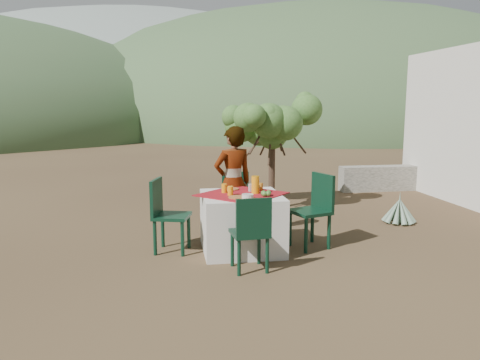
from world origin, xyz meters
The scene contains 24 objects.
ground centered at (0.00, 0.00, 0.00)m, with size 160.00×160.00×0.00m, color #3E2B1C.
table centered at (-0.53, -0.39, 0.38)m, with size 1.30×1.30×0.76m.
chair_far centered at (-0.48, 0.61, 0.50)m, with size 0.50×0.50×0.89m.
chair_near centered at (-0.56, -1.21, 0.49)m, with size 0.44×0.44×0.89m.
chair_left centered at (-1.52, -0.29, 0.53)m, with size 0.55×0.55×0.96m.
chair_right centered at (0.46, -0.39, 0.55)m, with size 0.58×0.58×0.99m.
person centered at (-0.56, 0.23, 0.81)m, with size 0.59×0.39×1.61m, color #8C6651.
shrub_tree centered at (0.46, 2.00, 1.46)m, with size 1.57×1.55×1.85m.
agave centered at (2.23, 0.63, 0.19)m, with size 0.54×0.54×0.58m.
stone_wall centered at (3.60, 3.40, 0.28)m, with size 2.60×0.35×0.55m, color #9C9588.
hill_near_right centered at (12.00, 36.00, 0.00)m, with size 48.00×48.00×20.00m, color #36552F.
hill_far_center centered at (-4.00, 52.00, 0.00)m, with size 60.00×60.00×24.00m, color slate.
hill_far_right centered at (28.00, 46.00, 0.00)m, with size 36.00×36.00×14.00m, color slate.
plate_far centered at (-0.63, -0.07, 0.77)m, with size 0.21×0.21×0.01m, color brown.
plate_near centered at (-0.63, -0.65, 0.77)m, with size 0.23×0.23×0.01m, color brown.
glass_far centered at (-0.75, -0.28, 0.82)m, with size 0.07×0.07×0.12m, color orange.
glass_near centered at (-0.70, -0.47, 0.82)m, with size 0.07×0.07×0.12m, color orange.
juice_pitcher centered at (-0.35, -0.39, 0.88)m, with size 0.10×0.10×0.23m, color orange.
bowl_plate centered at (-0.52, -0.77, 0.77)m, with size 0.22×0.22×0.01m, color brown.
white_bowl centered at (-0.52, -0.77, 0.80)m, with size 0.15×0.15×0.05m, color silver.
jar_left centered at (-0.29, -0.24, 0.80)m, with size 0.05×0.05×0.08m, color #C07E22.
jar_right centered at (-0.24, -0.17, 0.81)m, with size 0.06×0.06×0.10m, color #C07E22.
napkin_holder centered at (-0.38, -0.25, 0.81)m, with size 0.08×0.04×0.10m, color silver.
fruit_cluster centered at (-0.25, -0.60, 0.80)m, with size 0.14×0.13×0.07m.
Camera 1 is at (-1.49, -6.30, 1.92)m, focal length 35.00 mm.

